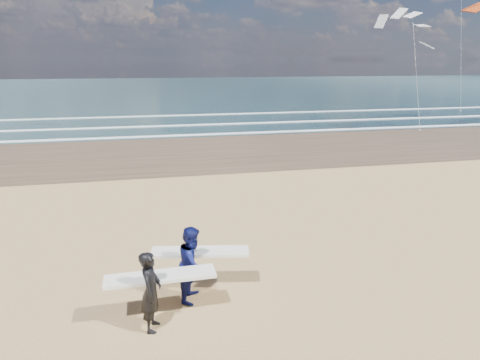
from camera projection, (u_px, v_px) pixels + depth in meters
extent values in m
cube|color=#453425|center=(455.00, 138.00, 28.89)|extent=(220.00, 12.00, 0.01)
cube|color=#193238|center=(256.00, 88.00, 79.64)|extent=(220.00, 100.00, 0.02)
cube|color=white|center=(413.00, 127.00, 33.39)|extent=(220.00, 0.50, 0.05)
cube|color=white|center=(381.00, 119.00, 37.81)|extent=(220.00, 0.50, 0.05)
cube|color=white|center=(348.00, 111.00, 43.91)|extent=(220.00, 0.50, 0.05)
imported|color=black|center=(151.00, 291.00, 8.20)|extent=(0.51, 0.66, 1.63)
cube|color=white|center=(160.00, 276.00, 8.54)|extent=(2.21, 0.55, 0.07)
imported|color=#0E134F|center=(193.00, 263.00, 9.28)|extent=(0.89, 0.99, 1.68)
cube|color=white|center=(200.00, 252.00, 9.63)|extent=(2.26, 0.92, 0.07)
cube|color=slate|center=(420.00, 130.00, 31.82)|extent=(0.12, 0.12, 0.10)
cube|color=slate|center=(461.00, 111.00, 44.08)|extent=(0.12, 0.12, 0.10)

